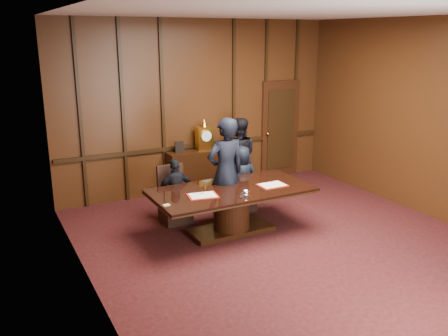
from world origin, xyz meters
The scene contains 13 objects.
room centered at (0.07, 0.14, 1.72)m, with size 7.00×7.04×3.50m.
sideboard centered at (0.00, 3.26, 0.49)m, with size 1.60×0.45×1.54m.
conference_table centered at (-0.55, 1.10, 0.51)m, with size 2.62×1.32×0.76m.
folder_left centered at (-1.12, 0.99, 0.77)m, with size 0.51×0.41×0.02m.
folder_right centered at (0.14, 0.94, 0.77)m, with size 0.46×0.33×0.02m.
inkstand centered at (-0.55, 0.65, 0.81)m, with size 0.20×0.14×0.12m.
notepad centered at (-1.77, 0.86, 0.77)m, with size 0.10×0.07×0.01m, color #D7B469.
chair_left centered at (-1.20, 1.98, 0.29)m, with size 0.48×0.48×0.99m.
chair_right centered at (0.10, 1.98, 0.29)m, with size 0.51×0.51×0.99m.
signatory_left centered at (-1.20, 1.90, 0.58)m, with size 0.68×0.28×1.15m, color black.
signatory_right centered at (0.10, 1.90, 0.62)m, with size 0.61×0.39×1.24m, color black.
witness_left centered at (-0.48, 1.43, 0.94)m, with size 0.69×0.45×1.88m, color black.
witness_right centered at (0.55, 2.80, 0.79)m, with size 0.77×0.60×1.58m, color black.
Camera 1 is at (-4.07, -5.33, 3.18)m, focal length 38.00 mm.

